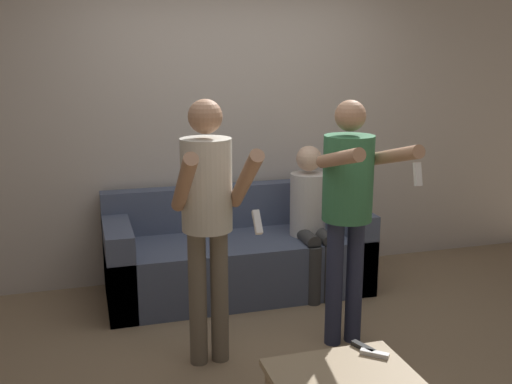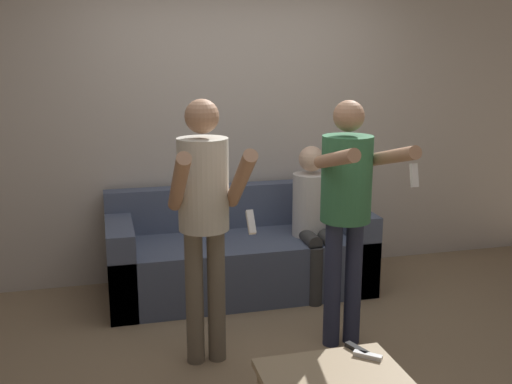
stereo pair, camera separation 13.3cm
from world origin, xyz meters
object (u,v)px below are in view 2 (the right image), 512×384
at_px(remote_far, 357,349).
at_px(person_standing_left, 204,206).
at_px(person_seated, 313,214).
at_px(remote_near, 368,356).
at_px(coffee_table, 334,383).
at_px(person_standing_right, 347,197).
at_px(couch, 239,256).

bearing_deg(remote_far, person_standing_left, 134.19).
relative_size(person_seated, remote_near, 8.58).
bearing_deg(coffee_table, person_standing_left, 117.79).
bearing_deg(remote_far, person_standing_right, 72.73).
bearing_deg(remote_far, remote_near, -72.40).
relative_size(couch, remote_far, 13.45).
bearing_deg(person_seated, remote_near, -100.18).
distance_m(couch, remote_far, 1.80).
bearing_deg(remote_near, couch, 97.89).
relative_size(coffee_table, remote_far, 4.63).
xyz_separation_m(couch, remote_far, (0.23, -1.78, 0.07)).
distance_m(couch, person_standing_right, 1.37).
bearing_deg(remote_near, person_standing_left, 132.16).
bearing_deg(person_standing_left, person_standing_right, 0.10).
relative_size(person_seated, coffee_table, 1.66).
bearing_deg(coffee_table, couch, 90.73).
xyz_separation_m(person_standing_left, coffee_table, (0.48, -0.91, -0.70)).
distance_m(coffee_table, remote_far, 0.29).
bearing_deg(coffee_table, person_standing_right, 64.79).
bearing_deg(remote_near, person_seated, 79.82).
xyz_separation_m(coffee_table, remote_near, (0.23, 0.12, 0.05)).
xyz_separation_m(person_seated, coffee_table, (-0.54, -1.81, -0.34)).
relative_size(couch, person_standing_right, 1.28).
xyz_separation_m(person_standing_right, remote_near, (-0.19, -0.79, -0.65)).
height_order(person_seated, remote_near, person_seated).
xyz_separation_m(remote_near, remote_far, (-0.03, 0.08, 0.00)).
distance_m(person_standing_left, person_seated, 1.41).
height_order(person_standing_left, remote_far, person_standing_left).
xyz_separation_m(person_seated, remote_near, (-0.30, -1.69, -0.29)).
bearing_deg(person_standing_left, remote_near, -47.84).
xyz_separation_m(couch, person_standing_left, (-0.45, -1.08, 0.72)).
bearing_deg(person_standing_left, person_seated, 41.71).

